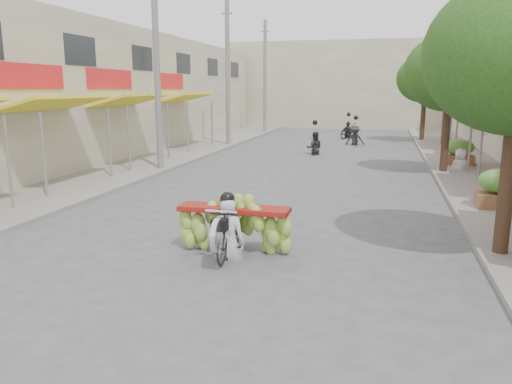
% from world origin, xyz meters
% --- Properties ---
extents(ground, '(120.00, 120.00, 0.00)m').
position_xyz_m(ground, '(0.00, 0.00, 0.00)').
color(ground, '#55565A').
rests_on(ground, ground).
extents(sidewalk_left, '(4.00, 60.00, 0.12)m').
position_xyz_m(sidewalk_left, '(-7.00, 15.00, 0.06)').
color(sidewalk_left, gray).
rests_on(sidewalk_left, ground).
extents(sidewalk_right, '(4.00, 60.00, 0.12)m').
position_xyz_m(sidewalk_right, '(7.00, 15.00, 0.06)').
color(sidewalk_right, gray).
rests_on(sidewalk_right, ground).
extents(shophouse_row_left, '(9.77, 40.00, 6.00)m').
position_xyz_m(shophouse_row_left, '(-11.98, 13.98, 3.00)').
color(shophouse_row_left, '#B7AF91').
rests_on(shophouse_row_left, ground).
extents(far_building, '(20.00, 6.00, 7.00)m').
position_xyz_m(far_building, '(0.00, 38.00, 3.50)').
color(far_building, '#B7AF91').
rests_on(far_building, ground).
extents(utility_pole_mid, '(0.60, 0.24, 8.00)m').
position_xyz_m(utility_pole_mid, '(-5.40, 12.00, 4.03)').
color(utility_pole_mid, slate).
rests_on(utility_pole_mid, ground).
extents(utility_pole_far, '(0.60, 0.24, 8.00)m').
position_xyz_m(utility_pole_far, '(-5.40, 21.00, 4.03)').
color(utility_pole_far, slate).
rests_on(utility_pole_far, ground).
extents(utility_pole_back, '(0.60, 0.24, 8.00)m').
position_xyz_m(utility_pole_back, '(-5.40, 30.00, 4.03)').
color(utility_pole_back, slate).
rests_on(utility_pole_back, ground).
extents(street_tree_mid, '(3.40, 3.40, 5.25)m').
position_xyz_m(street_tree_mid, '(5.40, 14.00, 3.78)').
color(street_tree_mid, '#3A2719').
rests_on(street_tree_mid, ground).
extents(street_tree_far, '(3.40, 3.40, 5.25)m').
position_xyz_m(street_tree_far, '(5.40, 26.00, 3.78)').
color(street_tree_far, '#3A2719').
rests_on(street_tree_far, ground).
extents(produce_crate_mid, '(1.20, 0.88, 1.16)m').
position_xyz_m(produce_crate_mid, '(6.20, 8.00, 0.71)').
color(produce_crate_mid, brown).
rests_on(produce_crate_mid, ground).
extents(produce_crate_far, '(1.20, 0.88, 1.16)m').
position_xyz_m(produce_crate_far, '(6.20, 16.00, 0.71)').
color(produce_crate_far, brown).
rests_on(produce_crate_far, ground).
extents(banana_motorbike, '(2.21, 1.88, 2.22)m').
position_xyz_m(banana_motorbike, '(0.32, 2.87, 0.73)').
color(banana_motorbike, black).
rests_on(banana_motorbike, ground).
extents(pedestrian, '(0.89, 0.68, 1.60)m').
position_xyz_m(pedestrian, '(6.10, 14.72, 0.92)').
color(pedestrian, silver).
rests_on(pedestrian, ground).
extents(bg_motorbike_a, '(0.85, 1.47, 1.95)m').
position_xyz_m(bg_motorbike_a, '(-0.17, 18.61, 0.78)').
color(bg_motorbike_a, black).
rests_on(bg_motorbike_a, ground).
extents(bg_motorbike_b, '(1.15, 1.70, 1.95)m').
position_xyz_m(bg_motorbike_b, '(1.55, 23.36, 0.86)').
color(bg_motorbike_b, black).
rests_on(bg_motorbike_b, ground).
extents(bg_motorbike_c, '(1.35, 1.91, 1.95)m').
position_xyz_m(bg_motorbike_c, '(0.88, 27.07, 0.77)').
color(bg_motorbike_c, black).
rests_on(bg_motorbike_c, ground).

